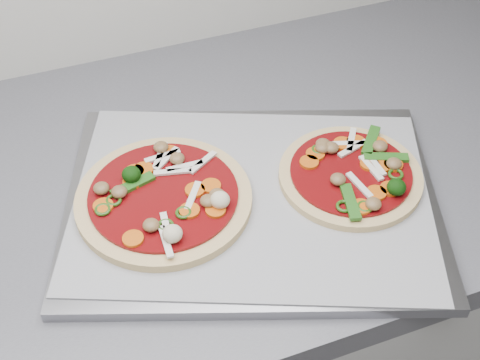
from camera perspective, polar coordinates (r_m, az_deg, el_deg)
name	(u,v)px	position (r m, az deg, el deg)	size (l,w,h in m)	color
countertop	(13,229)	(0.90, -18.78, -4.02)	(3.60, 0.60, 0.04)	slate
baking_tray	(252,201)	(0.85, 1.02, -1.81)	(0.47, 0.34, 0.02)	gray
parchment	(252,196)	(0.84, 1.03, -1.41)	(0.45, 0.32, 0.00)	#949499
pizza_left	(164,197)	(0.83, -6.52, -1.49)	(0.29, 0.29, 0.04)	#E6BC82
pizza_right	(353,174)	(0.87, 9.60, 0.55)	(0.24, 0.24, 0.03)	#E6BC82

